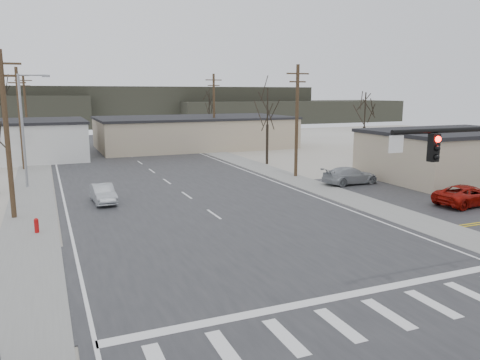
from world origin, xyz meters
The scene contains 26 objects.
ground centered at (0.00, 0.00, 0.00)m, with size 140.00×140.00×0.00m, color silver.
main_road centered at (0.00, 15.00, 0.02)m, with size 18.00×110.00×0.05m, color #28282B.
cross_road centered at (0.00, 0.00, 0.02)m, with size 90.00×10.00×0.04m, color #28282B.
parking_lot centered at (20.00, 6.00, 0.02)m, with size 18.00×20.00×0.03m, color #28282B.
sidewalk_left centered at (-10.60, 20.00, 0.03)m, with size 3.00×90.00×0.06m, color gray.
sidewalk_right centered at (10.60, 20.00, 0.03)m, with size 3.00×90.00×0.06m, color gray.
fire_hydrant centered at (-10.20, 8.00, 0.45)m, with size 0.24×0.24×0.87m.
building_right_far centered at (10.00, 44.00, 2.15)m, with size 26.30×14.30×4.30m.
building_lot centered at (24.00, 12.00, 2.16)m, with size 14.30×10.30×4.30m.
upole_left_b centered at (-11.50, 12.00, 5.22)m, with size 2.20×0.30×10.00m.
upole_left_c centered at (-11.50, 32.00, 5.22)m, with size 2.20×0.30×10.00m.
upole_left_d centered at (-11.50, 52.00, 5.22)m, with size 2.20×0.30×10.00m.
upole_right_a centered at (11.50, 18.00, 5.22)m, with size 2.20×0.30×10.00m.
upole_right_b centered at (11.50, 40.00, 5.22)m, with size 2.20×0.30×10.00m.
streetlight_main centered at (-10.80, 22.00, 5.09)m, with size 2.40×0.25×9.00m.
tree_right_mid centered at (12.50, 26.00, 5.93)m, with size 3.74×3.74×8.33m.
tree_left_far centered at (-14.00, 46.00, 6.28)m, with size 3.96×3.96×8.82m.
tree_right_far centered at (15.00, 52.00, 5.58)m, with size 3.52×3.52×7.84m.
tree_lot centered at (22.00, 22.00, 5.58)m, with size 3.52×3.52×7.84m.
hill_center centered at (15.00, 96.00, 4.50)m, with size 80.00×18.00×9.00m, color #333026.
hill_right centered at (50.00, 90.00, 2.75)m, with size 60.00×18.00×5.50m, color #333026.
sedan_crossing centered at (-5.99, 14.00, 0.68)m, with size 1.35×3.88×1.28m, color gray.
car_far_a centered at (6.60, 50.11, 0.79)m, with size 2.08×5.13×1.49m, color black.
car_far_b centered at (-7.06, 47.76, 0.66)m, with size 1.45×3.61×1.23m, color black.
car_parked_red centered at (16.67, 3.66, 0.72)m, with size 2.28×4.94×1.37m, color #900E07.
car_parked_silver centered at (13.87, 13.00, 0.74)m, with size 1.97×4.85×1.41m, color gray.
Camera 1 is at (-9.50, -18.81, 7.52)m, focal length 35.00 mm.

